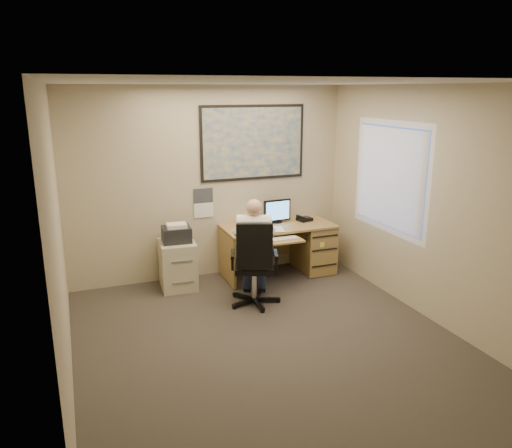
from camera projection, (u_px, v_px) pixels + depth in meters
name	position (u px, v px, depth m)	size (l,w,h in m)	color
room_shell	(271.00, 222.00, 5.00)	(4.00, 4.50, 2.70)	#37312A
desk	(298.00, 243.00, 7.37)	(1.60, 0.97, 1.08)	#A88348
world_map	(253.00, 143.00, 7.09)	(1.56, 0.03, 1.06)	#1E4C93
wall_calendar	(204.00, 203.00, 7.05)	(0.28, 0.01, 0.42)	white
window_blinds	(390.00, 177.00, 6.35)	(0.06, 1.40, 1.30)	silver
filing_cabinet	(178.00, 260.00, 6.78)	(0.50, 0.59, 0.91)	beige
office_chair	(257.00, 280.00, 6.25)	(0.85, 0.85, 1.11)	black
person	(253.00, 252.00, 6.23)	(0.54, 0.78, 1.34)	white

